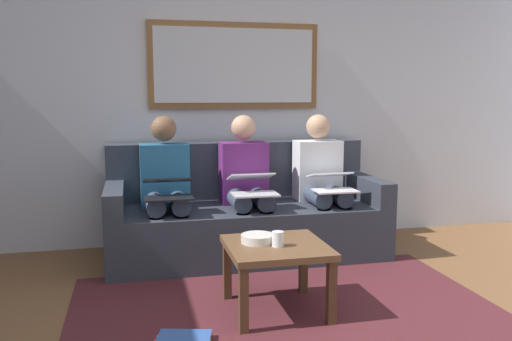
{
  "coord_description": "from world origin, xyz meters",
  "views": [
    {
      "loc": [
        0.89,
        2.08,
        1.31
      ],
      "look_at": [
        0.0,
        -1.7,
        0.75
      ],
      "focal_mm": 37.39,
      "sensor_mm": 36.0,
      "label": 1
    }
  ],
  "objects_px": {
    "bowl": "(257,239)",
    "framed_mirror": "(235,66)",
    "person_middle": "(246,182)",
    "person_right": "(166,185)",
    "laptop_white": "(332,182)",
    "person_left": "(321,179)",
    "coffee_table": "(276,255)",
    "laptop_black": "(168,188)",
    "laptop_silver": "(253,184)",
    "couch": "(244,216)",
    "cup": "(278,239)"
  },
  "relations": [
    {
      "from": "cup",
      "to": "laptop_white",
      "type": "height_order",
      "value": "laptop_white"
    },
    {
      "from": "bowl",
      "to": "framed_mirror",
      "type": "bearing_deg",
      "value": -96.07
    },
    {
      "from": "laptop_black",
      "to": "person_left",
      "type": "bearing_deg",
      "value": -169.14
    },
    {
      "from": "laptop_black",
      "to": "person_middle",
      "type": "bearing_deg",
      "value": -159.0
    },
    {
      "from": "framed_mirror",
      "to": "laptop_white",
      "type": "height_order",
      "value": "framed_mirror"
    },
    {
      "from": "person_left",
      "to": "person_right",
      "type": "xyz_separation_m",
      "value": [
        1.28,
        0.0,
        0.0
      ]
    },
    {
      "from": "couch",
      "to": "person_middle",
      "type": "height_order",
      "value": "person_middle"
    },
    {
      "from": "couch",
      "to": "framed_mirror",
      "type": "relative_size",
      "value": 1.48
    },
    {
      "from": "person_left",
      "to": "person_middle",
      "type": "bearing_deg",
      "value": 0.0
    },
    {
      "from": "laptop_silver",
      "to": "laptop_black",
      "type": "height_order",
      "value": "laptop_silver"
    },
    {
      "from": "person_right",
      "to": "laptop_white",
      "type": "bearing_deg",
      "value": 169.06
    },
    {
      "from": "framed_mirror",
      "to": "cup",
      "type": "height_order",
      "value": "framed_mirror"
    },
    {
      "from": "couch",
      "to": "coffee_table",
      "type": "distance_m",
      "value": 1.22
    },
    {
      "from": "bowl",
      "to": "laptop_black",
      "type": "relative_size",
      "value": 0.57
    },
    {
      "from": "framed_mirror",
      "to": "bowl",
      "type": "relative_size",
      "value": 7.41
    },
    {
      "from": "framed_mirror",
      "to": "laptop_black",
      "type": "distance_m",
      "value": 1.32
    },
    {
      "from": "framed_mirror",
      "to": "laptop_white",
      "type": "relative_size",
      "value": 4.4
    },
    {
      "from": "bowl",
      "to": "coffee_table",
      "type": "bearing_deg",
      "value": 149.68
    },
    {
      "from": "person_left",
      "to": "laptop_white",
      "type": "xyz_separation_m",
      "value": [
        0.0,
        0.25,
        0.02
      ]
    },
    {
      "from": "person_middle",
      "to": "couch",
      "type": "bearing_deg",
      "value": -90.0
    },
    {
      "from": "laptop_black",
      "to": "couch",
      "type": "bearing_deg",
      "value": -153.84
    },
    {
      "from": "laptop_black",
      "to": "cup",
      "type": "bearing_deg",
      "value": 121.16
    },
    {
      "from": "couch",
      "to": "laptop_black",
      "type": "xyz_separation_m",
      "value": [
        0.64,
        0.31,
        0.32
      ]
    },
    {
      "from": "cup",
      "to": "person_middle",
      "type": "height_order",
      "value": "person_middle"
    },
    {
      "from": "person_middle",
      "to": "person_right",
      "type": "bearing_deg",
      "value": 0.0
    },
    {
      "from": "person_middle",
      "to": "person_left",
      "type": "bearing_deg",
      "value": 180.0
    },
    {
      "from": "cup",
      "to": "laptop_silver",
      "type": "distance_m",
      "value": 0.97
    },
    {
      "from": "person_left",
      "to": "laptop_black",
      "type": "distance_m",
      "value": 1.3
    },
    {
      "from": "bowl",
      "to": "laptop_silver",
      "type": "bearing_deg",
      "value": -100.93
    },
    {
      "from": "framed_mirror",
      "to": "cup",
      "type": "distance_m",
      "value": 1.98
    },
    {
      "from": "couch",
      "to": "cup",
      "type": "height_order",
      "value": "couch"
    },
    {
      "from": "coffee_table",
      "to": "person_left",
      "type": "height_order",
      "value": "person_left"
    },
    {
      "from": "cup",
      "to": "person_left",
      "type": "relative_size",
      "value": 0.08
    },
    {
      "from": "coffee_table",
      "to": "laptop_white",
      "type": "height_order",
      "value": "laptop_white"
    },
    {
      "from": "couch",
      "to": "laptop_black",
      "type": "bearing_deg",
      "value": 26.16
    },
    {
      "from": "laptop_silver",
      "to": "framed_mirror",
      "type": "bearing_deg",
      "value": -90.0
    },
    {
      "from": "person_left",
      "to": "laptop_white",
      "type": "height_order",
      "value": "person_left"
    },
    {
      "from": "laptop_white",
      "to": "person_right",
      "type": "bearing_deg",
      "value": -10.94
    },
    {
      "from": "laptop_white",
      "to": "person_right",
      "type": "relative_size",
      "value": 0.3
    },
    {
      "from": "laptop_white",
      "to": "person_right",
      "type": "height_order",
      "value": "person_right"
    },
    {
      "from": "cup",
      "to": "laptop_white",
      "type": "xyz_separation_m",
      "value": [
        -0.71,
        -0.95,
        0.16
      ]
    },
    {
      "from": "framed_mirror",
      "to": "bowl",
      "type": "height_order",
      "value": "framed_mirror"
    },
    {
      "from": "framed_mirror",
      "to": "person_left",
      "type": "height_order",
      "value": "framed_mirror"
    },
    {
      "from": "laptop_white",
      "to": "laptop_silver",
      "type": "xyz_separation_m",
      "value": [
        0.64,
        -0.01,
        0.0
      ]
    },
    {
      "from": "bowl",
      "to": "person_middle",
      "type": "height_order",
      "value": "person_middle"
    },
    {
      "from": "laptop_silver",
      "to": "laptop_black",
      "type": "distance_m",
      "value": 0.64
    },
    {
      "from": "laptop_white",
      "to": "laptop_black",
      "type": "xyz_separation_m",
      "value": [
        1.28,
        -0.0,
        0.0
      ]
    },
    {
      "from": "framed_mirror",
      "to": "person_middle",
      "type": "xyz_separation_m",
      "value": [
        0.0,
        0.46,
        -0.94
      ]
    },
    {
      "from": "couch",
      "to": "cup",
      "type": "relative_size",
      "value": 24.44
    },
    {
      "from": "bowl",
      "to": "person_right",
      "type": "bearing_deg",
      "value": -66.39
    }
  ]
}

